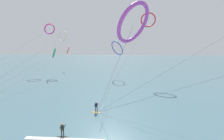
{
  "coord_description": "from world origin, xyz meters",
  "views": [
    {
      "loc": [
        1.56,
        -1.57,
        9.96
      ],
      "look_at": [
        0.0,
        23.71,
        6.16
      ],
      "focal_mm": 23.75,
      "sensor_mm": 36.0,
      "label": 1
    }
  ],
  "objects_px": {
    "kite_ivory": "(62,37)",
    "kite_magenta": "(49,29)",
    "kite_cobalt": "(117,48)",
    "kite_coral": "(68,51)",
    "surfer_charcoal": "(62,131)",
    "kite_violet": "(133,23)",
    "surfer_amber": "(96,108)",
    "kite_crimson": "(148,20)",
    "kite_emerald": "(54,53)"
  },
  "relations": [
    {
      "from": "kite_magenta",
      "to": "kite_ivory",
      "type": "relative_size",
      "value": 1.02
    },
    {
      "from": "kite_crimson",
      "to": "kite_magenta",
      "type": "xyz_separation_m",
      "value": [
        -35.72,
        11.33,
        -0.98
      ]
    },
    {
      "from": "kite_cobalt",
      "to": "kite_magenta",
      "type": "bearing_deg",
      "value": 34.32
    },
    {
      "from": "kite_crimson",
      "to": "kite_coral",
      "type": "distance_m",
      "value": 36.62
    },
    {
      "from": "kite_emerald",
      "to": "kite_violet",
      "type": "bearing_deg",
      "value": 5.89
    },
    {
      "from": "kite_cobalt",
      "to": "kite_magenta",
      "type": "relative_size",
      "value": 0.85
    },
    {
      "from": "kite_emerald",
      "to": "kite_magenta",
      "type": "bearing_deg",
      "value": -178.94
    },
    {
      "from": "surfer_amber",
      "to": "kite_emerald",
      "type": "relative_size",
      "value": 0.05
    },
    {
      "from": "kite_ivory",
      "to": "kite_magenta",
      "type": "bearing_deg",
      "value": 178.61
    },
    {
      "from": "surfer_charcoal",
      "to": "kite_magenta",
      "type": "bearing_deg",
      "value": -42.92
    },
    {
      "from": "kite_violet",
      "to": "kite_coral",
      "type": "height_order",
      "value": "kite_violet"
    },
    {
      "from": "kite_emerald",
      "to": "surfer_charcoal",
      "type": "bearing_deg",
      "value": -4.63
    },
    {
      "from": "kite_emerald",
      "to": "kite_ivory",
      "type": "bearing_deg",
      "value": 146.14
    },
    {
      "from": "surfer_charcoal",
      "to": "kite_magenta",
      "type": "distance_m",
      "value": 50.38
    },
    {
      "from": "surfer_amber",
      "to": "kite_cobalt",
      "type": "distance_m",
      "value": 29.57
    },
    {
      "from": "surfer_charcoal",
      "to": "surfer_amber",
      "type": "height_order",
      "value": "same"
    },
    {
      "from": "surfer_amber",
      "to": "kite_cobalt",
      "type": "xyz_separation_m",
      "value": [
        2.38,
        28.06,
        9.03
      ]
    },
    {
      "from": "kite_magenta",
      "to": "kite_coral",
      "type": "distance_m",
      "value": 11.28
    },
    {
      "from": "surfer_charcoal",
      "to": "kite_cobalt",
      "type": "height_order",
      "value": "kite_cobalt"
    },
    {
      "from": "kite_ivory",
      "to": "kite_crimson",
      "type": "bearing_deg",
      "value": 5.41
    },
    {
      "from": "surfer_amber",
      "to": "kite_violet",
      "type": "xyz_separation_m",
      "value": [
        5.0,
        -5.67,
        11.63
      ]
    },
    {
      "from": "kite_violet",
      "to": "kite_magenta",
      "type": "distance_m",
      "value": 50.96
    },
    {
      "from": "kite_coral",
      "to": "kite_violet",
      "type": "bearing_deg",
      "value": 1.39
    },
    {
      "from": "surfer_amber",
      "to": "kite_ivory",
      "type": "relative_size",
      "value": 0.04
    },
    {
      "from": "kite_cobalt",
      "to": "kite_coral",
      "type": "xyz_separation_m",
      "value": [
        -21.7,
        13.7,
        -1.05
      ]
    },
    {
      "from": "surfer_amber",
      "to": "kite_emerald",
      "type": "xyz_separation_m",
      "value": [
        -18.59,
        26.82,
        7.5
      ]
    },
    {
      "from": "surfer_charcoal",
      "to": "kite_crimson",
      "type": "bearing_deg",
      "value": -94.25
    },
    {
      "from": "kite_cobalt",
      "to": "kite_ivory",
      "type": "bearing_deg",
      "value": 36.35
    },
    {
      "from": "kite_violet",
      "to": "surfer_charcoal",
      "type": "bearing_deg",
      "value": -44.63
    },
    {
      "from": "kite_emerald",
      "to": "kite_coral",
      "type": "bearing_deg",
      "value": 152.69
    },
    {
      "from": "kite_magenta",
      "to": "kite_violet",
      "type": "bearing_deg",
      "value": -57.48
    },
    {
      "from": "kite_cobalt",
      "to": "kite_crimson",
      "type": "distance_m",
      "value": 12.93
    },
    {
      "from": "surfer_charcoal",
      "to": "kite_cobalt",
      "type": "relative_size",
      "value": 0.05
    },
    {
      "from": "kite_magenta",
      "to": "kite_ivory",
      "type": "height_order",
      "value": "kite_magenta"
    },
    {
      "from": "kite_crimson",
      "to": "kite_emerald",
      "type": "xyz_separation_m",
      "value": [
        -30.23,
        2.24,
        -9.86
      ]
    },
    {
      "from": "surfer_amber",
      "to": "kite_coral",
      "type": "height_order",
      "value": "kite_coral"
    },
    {
      "from": "kite_cobalt",
      "to": "kite_ivory",
      "type": "relative_size",
      "value": 0.87
    },
    {
      "from": "kite_violet",
      "to": "kite_cobalt",
      "type": "relative_size",
      "value": 0.39
    },
    {
      "from": "kite_cobalt",
      "to": "kite_crimson",
      "type": "bearing_deg",
      "value": -149.74
    },
    {
      "from": "kite_coral",
      "to": "kite_emerald",
      "type": "height_order",
      "value": "kite_coral"
    },
    {
      "from": "surfer_charcoal",
      "to": "kite_emerald",
      "type": "relative_size",
      "value": 0.05
    },
    {
      "from": "surfer_amber",
      "to": "kite_cobalt",
      "type": "relative_size",
      "value": 0.05
    },
    {
      "from": "surfer_amber",
      "to": "kite_ivory",
      "type": "bearing_deg",
      "value": -49.46
    },
    {
      "from": "kite_cobalt",
      "to": "kite_coral",
      "type": "bearing_deg",
      "value": 18.58
    },
    {
      "from": "surfer_charcoal",
      "to": "kite_ivory",
      "type": "bearing_deg",
      "value": -48.47
    },
    {
      "from": "kite_violet",
      "to": "kite_emerald",
      "type": "relative_size",
      "value": 0.42
    },
    {
      "from": "surfer_charcoal",
      "to": "kite_crimson",
      "type": "height_order",
      "value": "kite_crimson"
    },
    {
      "from": "surfer_charcoal",
      "to": "surfer_amber",
      "type": "xyz_separation_m",
      "value": [
        2.66,
        6.65,
        0.0
      ]
    },
    {
      "from": "kite_coral",
      "to": "surfer_charcoal",
      "type": "bearing_deg",
      "value": -6.76
    },
    {
      "from": "kite_violet",
      "to": "kite_cobalt",
      "type": "xyz_separation_m",
      "value": [
        -2.61,
        33.73,
        -2.6
      ]
    }
  ]
}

